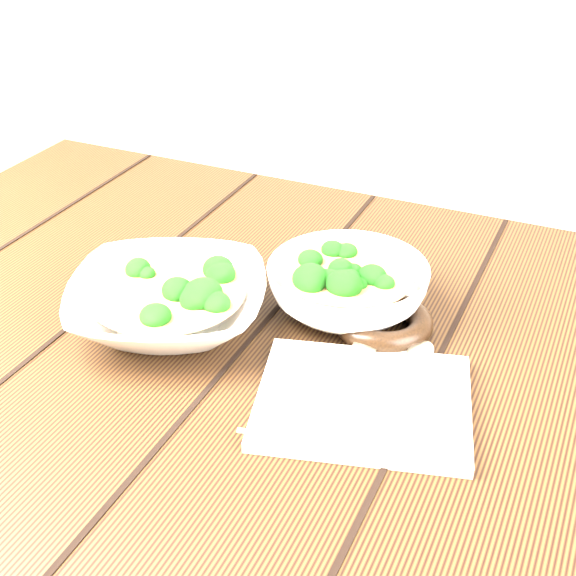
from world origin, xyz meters
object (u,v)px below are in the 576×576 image
at_px(table, 276,416).
at_px(soup_bowl_front, 168,301).
at_px(napkin, 363,402).
at_px(trivet, 384,323).
at_px(soup_bowl_back, 348,286).

height_order(table, soup_bowl_front, soup_bowl_front).
height_order(table, napkin, napkin).
bearing_deg(trivet, soup_bowl_back, 153.05).
bearing_deg(soup_bowl_front, trivet, 19.78).
bearing_deg(table, trivet, 25.78).
height_order(soup_bowl_back, trivet, soup_bowl_back).
bearing_deg(napkin, soup_bowl_front, 154.19).
relative_size(soup_bowl_front, trivet, 2.63).
bearing_deg(soup_bowl_back, trivet, -26.95).
bearing_deg(soup_bowl_front, napkin, -10.88).
relative_size(soup_bowl_front, soup_bowl_back, 1.29).
xyz_separation_m(table, soup_bowl_back, (0.06, 0.08, 0.15)).
xyz_separation_m(soup_bowl_back, napkin, (0.08, -0.16, -0.03)).
distance_m(soup_bowl_front, napkin, 0.26).
xyz_separation_m(table, soup_bowl_front, (-0.12, -0.03, 0.15)).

